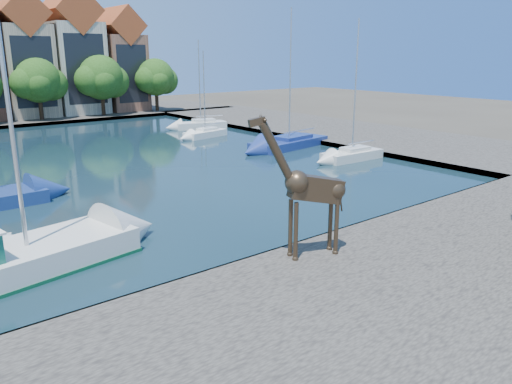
# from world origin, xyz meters

# --- Properties ---
(ground) EXTENTS (160.00, 160.00, 0.00)m
(ground) POSITION_xyz_m (0.00, 0.00, 0.00)
(ground) COLOR #38332B
(ground) RESTS_ON ground
(water_basin) EXTENTS (38.00, 50.00, 0.08)m
(water_basin) POSITION_xyz_m (0.00, 24.00, 0.04)
(water_basin) COLOR black
(water_basin) RESTS_ON ground
(near_quay) EXTENTS (50.00, 14.00, 0.50)m
(near_quay) POSITION_xyz_m (0.00, -7.00, 0.25)
(near_quay) COLOR #504C45
(near_quay) RESTS_ON ground
(far_quay) EXTENTS (60.00, 16.00, 0.50)m
(far_quay) POSITION_xyz_m (0.00, 56.00, 0.25)
(far_quay) COLOR #504C45
(far_quay) RESTS_ON ground
(right_quay) EXTENTS (14.00, 52.00, 0.50)m
(right_quay) POSITION_xyz_m (25.00, 24.00, 0.25)
(right_quay) COLOR #504C45
(right_quay) RESTS_ON ground
(townhouse_east_inner) EXTENTS (5.94, 9.18, 15.79)m
(townhouse_east_inner) POSITION_xyz_m (2.00, 55.99, 7.73)
(townhouse_east_inner) COLOR tan
(townhouse_east_inner) RESTS_ON far_quay
(townhouse_east_mid) EXTENTS (6.43, 9.18, 16.65)m
(townhouse_east_mid) POSITION_xyz_m (8.50, 55.99, 8.10)
(townhouse_east_mid) COLOR #BFB7A3
(townhouse_east_mid) RESTS_ON far_quay
(townhouse_east_end) EXTENTS (5.44, 9.18, 14.43)m
(townhouse_east_end) POSITION_xyz_m (15.00, 55.99, 7.11)
(townhouse_east_end) COLOR brown
(townhouse_east_end) RESTS_ON far_quay
(far_tree_mid_east) EXTENTS (7.02, 5.40, 7.52)m
(far_tree_mid_east) POSITION_xyz_m (2.10, 50.49, 5.13)
(far_tree_mid_east) COLOR #332114
(far_tree_mid_east) RESTS_ON far_quay
(far_tree_east) EXTENTS (7.54, 5.80, 7.84)m
(far_tree_east) POSITION_xyz_m (10.11, 50.49, 5.24)
(far_tree_east) COLOR #332114
(far_tree_east) RESTS_ON far_quay
(far_tree_far_east) EXTENTS (6.76, 5.20, 7.36)m
(far_tree_far_east) POSITION_xyz_m (18.09, 50.49, 5.08)
(far_tree_far_east) COLOR #332114
(far_tree_far_east) RESTS_ON far_quay
(giraffe_statue) EXTENTS (3.95, 1.61, 5.76)m
(giraffe_statue) POSITION_xyz_m (-2.68, -1.40, 3.33)
(giraffe_statue) COLOR #3B2C1D
(giraffe_statue) RESTS_ON near_quay
(sailboat_right_a) EXTENTS (5.55, 2.12, 10.99)m
(sailboat_right_a) POSITION_xyz_m (15.00, 11.44, 0.67)
(sailboat_right_a) COLOR beige
(sailboat_right_a) RESTS_ON water_basin
(sailboat_right_b) EXTENTS (8.58, 4.06, 12.27)m
(sailboat_right_b) POSITION_xyz_m (14.82, 18.86, 0.65)
(sailboat_right_b) COLOR navy
(sailboat_right_b) RESTS_ON water_basin
(sailboat_right_c) EXTENTS (5.10, 2.65, 8.69)m
(sailboat_right_c) POSITION_xyz_m (12.00, 28.69, 0.60)
(sailboat_right_c) COLOR white
(sailboat_right_c) RESTS_ON water_basin
(sailboat_right_d) EXTENTS (6.10, 3.57, 9.90)m
(sailboat_right_d) POSITION_xyz_m (15.00, 34.26, 0.67)
(sailboat_right_d) COLOR silver
(sailboat_right_d) RESTS_ON water_basin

